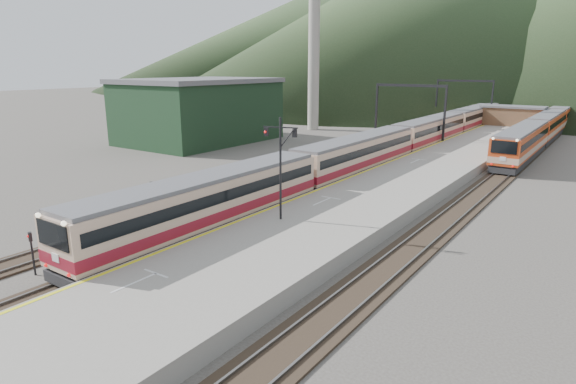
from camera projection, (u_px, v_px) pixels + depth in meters
The scene contains 17 objects.
track_main at pixel (379, 166), 50.40m from camera, with size 2.60×200.00×0.23m.
track_far at pixel (338, 161), 53.17m from camera, with size 2.60×200.00×0.23m.
track_second at pixel (495, 180), 44.03m from camera, with size 2.60×200.00×0.23m.
platform at pixel (425, 172), 45.60m from camera, with size 8.00×100.00×1.00m, color gray.
gantry_near at pixel (410, 103), 62.48m from camera, with size 9.55×0.25×8.00m.
gantry_far at pixel (464, 94), 82.31m from camera, with size 9.55×0.25×8.00m.
warehouse at pixel (200, 110), 66.41m from camera, with size 14.50×20.50×8.60m.
smokestack at pixel (314, 35), 76.25m from camera, with size 1.80×1.80×30.00m, color #9E998E.
station_shed at pixel (513, 116), 76.81m from camera, with size 9.40×4.40×3.10m.
hill_a at pixel (452, 13), 183.93m from camera, with size 180.00×180.00×60.00m, color #2D4625.
hill_d at pixel (334, 34), 268.52m from camera, with size 200.00×200.00×55.00m, color #2D4625.
main_train at pixel (430, 131), 62.11m from camera, with size 2.96×101.40×3.61m.
second_train at pixel (547, 127), 68.06m from camera, with size 2.79×57.25×3.40m.
signal_mast at pixel (280, 158), 28.92m from camera, with size 2.14×0.72×6.30m.
short_signal_a at pixel (32, 248), 23.90m from camera, with size 0.26×0.22×2.27m.
short_signal_b at pixel (290, 171), 41.52m from camera, with size 0.26×0.23×2.27m.
short_signal_c at pixel (152, 193), 34.28m from camera, with size 0.25×0.21×2.27m.
Camera 1 is at (20.44, -6.03, 10.21)m, focal length 30.00 mm.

